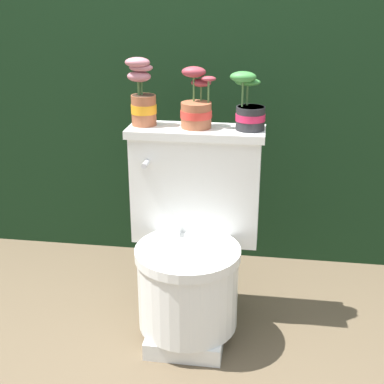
# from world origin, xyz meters

# --- Properties ---
(ground_plane) EXTENTS (12.00, 12.00, 0.00)m
(ground_plane) POSITION_xyz_m (0.00, 0.00, 0.00)
(ground_plane) COLOR brown
(hedge_backdrop) EXTENTS (3.58, 0.73, 1.52)m
(hedge_backdrop) POSITION_xyz_m (0.00, 1.10, 0.76)
(hedge_backdrop) COLOR black
(hedge_backdrop) RESTS_ON ground
(toilet) EXTENTS (0.51, 0.50, 0.77)m
(toilet) POSITION_xyz_m (0.08, 0.13, 0.35)
(toilet) COLOR white
(toilet) RESTS_ON ground
(potted_plant_left) EXTENTS (0.11, 0.10, 0.25)m
(potted_plant_left) POSITION_xyz_m (-0.12, 0.27, 0.88)
(potted_plant_left) COLOR #9E5638
(potted_plant_left) RESTS_ON toilet
(potted_plant_midleft) EXTENTS (0.13, 0.12, 0.22)m
(potted_plant_midleft) POSITION_xyz_m (0.08, 0.26, 0.85)
(potted_plant_midleft) COLOR #9E5638
(potted_plant_midleft) RESTS_ON toilet
(potted_plant_middle) EXTENTS (0.13, 0.11, 0.21)m
(potted_plant_middle) POSITION_xyz_m (0.27, 0.26, 0.85)
(potted_plant_middle) COLOR #262628
(potted_plant_middle) RESTS_ON toilet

